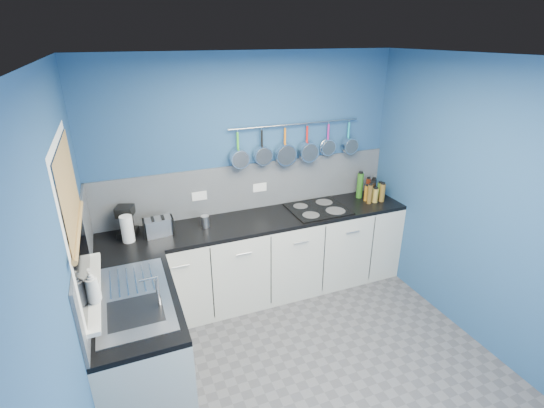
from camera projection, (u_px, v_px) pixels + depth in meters
floor at (310, 371)px, 3.40m from camera, size 3.20×3.00×0.02m
ceiling at (326, 57)px, 2.41m from camera, size 3.20×3.00×0.02m
wall_back at (250, 177)px, 4.20m from camera, size 3.20×0.02×2.50m
wall_front at (491, 405)px, 1.62m from camera, size 3.20×0.02×2.50m
wall_left at (75, 289)px, 2.36m from camera, size 0.02×3.00×2.50m
wall_right at (482, 208)px, 3.46m from camera, size 0.02×3.00×2.50m
backsplash_back at (250, 187)px, 4.22m from camera, size 3.20×0.02×0.50m
backsplash_left at (85, 255)px, 2.92m from camera, size 0.02×1.80×0.50m
cabinet_run_back at (261, 259)px, 4.25m from camera, size 3.20×0.60×0.86m
worktop_back at (260, 220)px, 4.08m from camera, size 3.20×0.60×0.04m
cabinet_run_left at (142, 348)px, 3.04m from camera, size 0.60×1.20×0.86m
worktop_left at (134, 300)px, 2.86m from camera, size 0.60×1.20×0.04m
window_frame at (74, 222)px, 2.51m from camera, size 0.01×1.00×1.10m
window_glass at (75, 222)px, 2.51m from camera, size 0.01×0.90×1.00m
bamboo_blind at (69, 188)px, 2.42m from camera, size 0.01×0.90×0.55m
window_sill at (93, 289)px, 2.72m from camera, size 0.10×0.98×0.03m
sink_unit at (134, 297)px, 2.85m from camera, size 0.50×0.95×0.01m
mixer_tap at (158, 291)px, 2.71m from camera, size 0.12×0.08×0.26m
socket_left at (199, 196)px, 4.03m from camera, size 0.15×0.01×0.09m
socket_right at (260, 187)px, 4.25m from camera, size 0.15×0.01×0.09m
pot_rail at (296, 124)px, 4.11m from camera, size 1.45×0.02×0.02m
soap_bottle_a at (92, 286)px, 2.52m from camera, size 0.10×0.11×0.24m
soap_bottle_b at (93, 286)px, 2.58m from camera, size 0.09×0.09×0.17m
paper_towel at (127, 229)px, 3.58m from camera, size 0.14×0.14×0.25m
coffee_maker at (126, 221)px, 3.69m from camera, size 0.21×0.22×0.28m
toaster at (159, 227)px, 3.72m from camera, size 0.27×0.18×0.16m
canister at (205, 221)px, 3.88m from camera, size 0.08×0.08×0.12m
hob at (318, 209)px, 4.28m from camera, size 0.60×0.53×0.01m
pan_0 at (238, 148)px, 3.96m from camera, size 0.19×0.11×0.38m
pan_1 at (262, 146)px, 4.04m from camera, size 0.19×0.08×0.38m
pan_2 at (285, 146)px, 4.14m from camera, size 0.23×0.08×0.42m
pan_3 at (307, 142)px, 4.22m from camera, size 0.21×0.11×0.40m
pan_4 at (328, 139)px, 4.30m from camera, size 0.18×0.05×0.37m
pan_5 at (348, 136)px, 4.39m from camera, size 0.18×0.11×0.37m
condiment_0 at (373, 187)px, 4.65m from camera, size 0.06×0.06×0.19m
condiment_1 at (368, 187)px, 4.60m from camera, size 0.05×0.05×0.21m
condiment_2 at (360, 186)px, 4.54m from camera, size 0.07×0.07×0.29m
condiment_3 at (380, 191)px, 4.55m from camera, size 0.06×0.06×0.18m
condiment_4 at (372, 191)px, 4.50m from camera, size 0.06×0.06×0.20m
condiment_5 at (366, 193)px, 4.48m from camera, size 0.05×0.05×0.18m
condiment_6 at (382, 193)px, 4.46m from camera, size 0.06×0.06×0.20m
condiment_7 at (375, 195)px, 4.44m from camera, size 0.07×0.07×0.16m
condiment_8 at (370, 194)px, 4.40m from camera, size 0.05×0.05×0.21m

